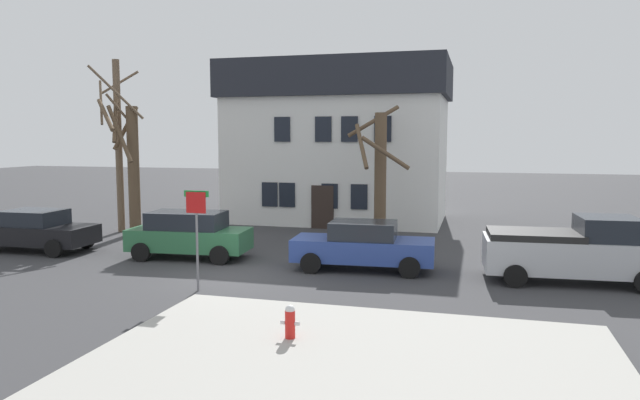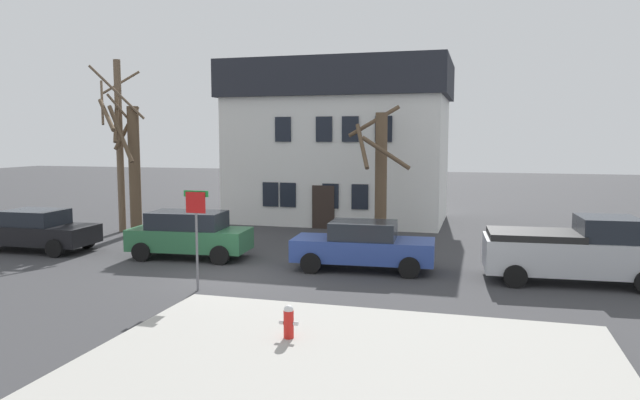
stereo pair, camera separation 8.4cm
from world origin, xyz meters
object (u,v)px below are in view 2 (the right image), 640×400
object	(u,v)px
car_black_sedan	(35,230)
street_sign_pole	(196,221)
pickup_truck_silver	(575,251)
fire_hydrant	(289,321)
building_main	(340,141)
car_green_wagon	(189,234)
bicycle_leaning	(165,223)
tree_bare_far	(380,171)
tree_bare_mid	(132,162)
car_blue_sedan	(363,246)
tree_bare_near	(119,140)

from	to	relation	value
car_black_sedan	street_sign_pole	xyz separation A→B (m)	(8.89, -3.76, 1.22)
pickup_truck_silver	fire_hydrant	size ratio (longest dim) A/B	7.35
fire_hydrant	street_sign_pole	distance (m)	5.40
building_main	car_black_sedan	size ratio (longest dim) A/B	2.42
car_green_wagon	bicycle_leaning	world-z (taller)	car_green_wagon
tree_bare_far	building_main	bearing A→B (deg)	119.19
tree_bare_mid	fire_hydrant	xyz separation A→B (m)	(11.45, -11.76, -2.79)
street_sign_pole	car_blue_sedan	bearing A→B (deg)	43.83
tree_bare_far	fire_hydrant	size ratio (longest dim) A/B	8.07
building_main	bicycle_leaning	size ratio (longest dim) A/B	6.87
building_main	tree_bare_mid	distance (m)	10.71
car_green_wagon	tree_bare_far	bearing A→B (deg)	43.27
street_sign_pole	bicycle_leaning	world-z (taller)	street_sign_pole
tree_bare_mid	car_blue_sedan	size ratio (longest dim) A/B	1.37
tree_bare_mid	tree_bare_far	xyz separation A→B (m)	(11.16, 1.43, -0.33)
tree_bare_near	tree_bare_mid	world-z (taller)	tree_bare_near
car_blue_sedan	bicycle_leaning	world-z (taller)	car_blue_sedan
pickup_truck_silver	tree_bare_mid	bearing A→B (deg)	166.24
car_black_sedan	fire_hydrant	xyz separation A→B (m)	(12.79, -7.17, -0.32)
tree_bare_mid	pickup_truck_silver	xyz separation A→B (m)	(18.15, -4.44, -2.30)
car_green_wagon	bicycle_leaning	size ratio (longest dim) A/B	2.67
tree_bare_far	car_green_wagon	xyz separation A→B (m)	(-6.05, -5.69, -2.06)
fire_hydrant	bicycle_leaning	size ratio (longest dim) A/B	0.43
building_main	tree_bare_near	distance (m)	11.10
tree_bare_mid	car_blue_sedan	xyz separation A→B (m)	(11.61, -4.45, -2.47)
bicycle_leaning	tree_bare_far	bearing A→B (deg)	2.19
tree_bare_mid	car_black_sedan	world-z (taller)	tree_bare_mid
pickup_truck_silver	street_sign_pole	size ratio (longest dim) A/B	1.83
tree_bare_near	car_black_sedan	xyz separation A→B (m)	(-0.50, -4.95, -3.45)
car_black_sedan	bicycle_leaning	xyz separation A→B (m)	(2.35, 5.64, -0.44)
street_sign_pole	car_green_wagon	bearing A→B (deg)	120.74
tree_bare_near	car_green_wagon	distance (m)	8.26
car_black_sedan	pickup_truck_silver	world-z (taller)	pickup_truck_silver
tree_bare_near	street_sign_pole	bearing A→B (deg)	-46.08
tree_bare_mid	car_blue_sedan	distance (m)	12.68
tree_bare_near	car_black_sedan	size ratio (longest dim) A/B	1.68
tree_bare_mid	pickup_truck_silver	world-z (taller)	tree_bare_mid
building_main	tree_bare_near	size ratio (longest dim) A/B	1.44
building_main	bicycle_leaning	world-z (taller)	building_main
fire_hydrant	bicycle_leaning	world-z (taller)	bicycle_leaning
tree_bare_near	tree_bare_far	size ratio (longest dim) A/B	1.36
tree_bare_near	tree_bare_far	distance (m)	12.12
building_main	pickup_truck_silver	size ratio (longest dim) A/B	2.15
car_black_sedan	fire_hydrant	bearing A→B (deg)	-29.25
tree_bare_near	car_green_wagon	size ratio (longest dim) A/B	1.78
tree_bare_near	car_blue_sedan	xyz separation A→B (m)	(12.46, -4.81, -3.45)
building_main	tree_bare_far	distance (m)	6.53
tree_bare_mid	building_main	bearing A→B (deg)	41.12
building_main	car_green_wagon	bearing A→B (deg)	-104.54
car_green_wagon	bicycle_leaning	distance (m)	6.73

